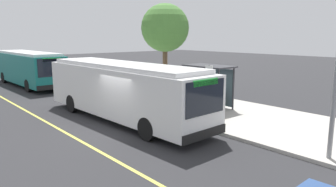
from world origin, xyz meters
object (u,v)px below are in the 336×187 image
object	(u,v)px
transit_bus_second	(28,67)
pedestrian_commuter	(192,93)
transit_bus_main	(122,89)
waiting_bench	(210,100)
route_sign_post	(209,86)

from	to	relation	value
transit_bus_second	pedestrian_commuter	size ratio (longest dim) A/B	6.40
transit_bus_second	pedestrian_commuter	bearing A→B (deg)	13.45
transit_bus_main	pedestrian_commuter	xyz separation A→B (m)	(1.10, 3.92, -0.50)
transit_bus_main	transit_bus_second	bearing A→B (deg)	179.83
waiting_bench	route_sign_post	distance (m)	3.46
waiting_bench	route_sign_post	xyz separation A→B (m)	(2.07, -2.44, 1.32)
transit_bus_main	route_sign_post	xyz separation A→B (m)	(3.57, 2.59, 0.34)
waiting_bench	transit_bus_main	bearing A→B (deg)	-106.61
waiting_bench	pedestrian_commuter	xyz separation A→B (m)	(-0.40, -1.12, 0.48)
pedestrian_commuter	transit_bus_main	bearing A→B (deg)	-105.69
waiting_bench	transit_bus_second	bearing A→B (deg)	-163.27
route_sign_post	transit_bus_second	bearing A→B (deg)	-172.23
transit_bus_second	transit_bus_main	bearing A→B (deg)	-0.17
transit_bus_main	pedestrian_commuter	world-z (taller)	transit_bus_main
waiting_bench	pedestrian_commuter	world-z (taller)	pedestrian_commuter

